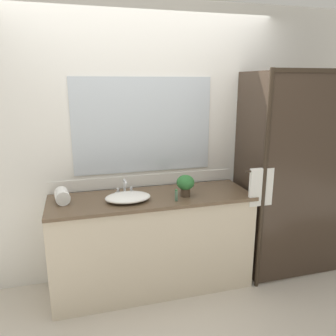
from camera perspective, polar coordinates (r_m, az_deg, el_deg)
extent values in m
plane|color=beige|center=(3.38, -2.60, -19.44)|extent=(8.00, 8.00, 0.00)
cube|color=silver|center=(3.19, -4.27, 3.92)|extent=(4.40, 0.05, 2.60)
cube|color=silver|center=(3.25, -4.06, -2.17)|extent=(1.80, 0.01, 0.11)
cube|color=silver|center=(3.13, -4.22, 7.26)|extent=(1.31, 0.01, 0.88)
cube|color=beige|center=(3.16, -2.74, -12.79)|extent=(1.80, 0.56, 0.87)
cube|color=brown|center=(2.97, -2.80, -5.14)|extent=(1.80, 0.58, 0.03)
cylinder|color=#2D2319|center=(3.05, 16.08, -2.94)|extent=(0.04, 0.04, 2.00)
cube|color=#2D2319|center=(3.21, 25.25, 14.89)|extent=(1.00, 0.04, 0.04)
cube|color=#382B21|center=(3.33, 23.44, -2.11)|extent=(0.96, 0.01, 1.96)
cube|color=#382B21|center=(3.28, 13.51, -1.53)|extent=(0.01, 0.57, 1.96)
cylinder|color=#2D2319|center=(3.01, 15.84, -0.40)|extent=(0.32, 0.02, 0.02)
cube|color=white|center=(3.05, 15.65, -3.16)|extent=(0.22, 0.04, 0.34)
ellipsoid|color=white|center=(2.87, -6.89, -5.00)|extent=(0.39, 0.29, 0.06)
cube|color=silver|center=(3.05, -7.43, -4.26)|extent=(0.17, 0.04, 0.02)
cylinder|color=silver|center=(3.03, -7.47, -3.07)|extent=(0.02, 0.02, 0.12)
cylinder|color=silver|center=(2.96, -7.35, -2.32)|extent=(0.02, 0.11, 0.02)
cylinder|color=silver|center=(3.03, -8.57, -3.83)|extent=(0.02, 0.02, 0.04)
cylinder|color=silver|center=(3.05, -6.33, -3.66)|extent=(0.02, 0.02, 0.04)
cylinder|color=#473828|center=(2.96, 3.00, -4.19)|extent=(0.08, 0.08, 0.07)
ellipsoid|color=#2C6931|center=(2.94, 3.02, -2.49)|extent=(0.16, 0.16, 0.13)
cylinder|color=#4C7056|center=(3.17, 3.15, -3.04)|extent=(0.03, 0.03, 0.06)
cylinder|color=#B7B2A8|center=(3.16, 3.16, -2.40)|extent=(0.02, 0.02, 0.01)
cylinder|color=#4C7056|center=(2.84, 1.43, -4.81)|extent=(0.02, 0.02, 0.09)
cylinder|color=#2D6638|center=(2.82, 1.44, -3.82)|extent=(0.02, 0.02, 0.01)
cylinder|color=white|center=(2.93, -17.70, -4.59)|extent=(0.14, 0.19, 0.12)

